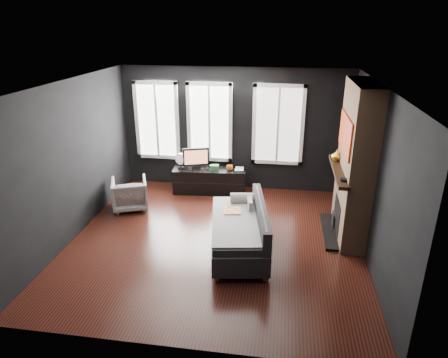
# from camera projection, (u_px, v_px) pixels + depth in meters

# --- Properties ---
(floor) EXTENTS (5.00, 5.00, 0.00)m
(floor) POSITION_uv_depth(u_px,v_px,m) (216.00, 240.00, 7.00)
(floor) COLOR black
(floor) RESTS_ON ground
(ceiling) EXTENTS (5.00, 5.00, 0.00)m
(ceiling) POSITION_uv_depth(u_px,v_px,m) (214.00, 84.00, 6.00)
(ceiling) COLOR white
(ceiling) RESTS_ON ground
(wall_back) EXTENTS (5.00, 0.02, 2.70)m
(wall_back) POSITION_uv_depth(u_px,v_px,m) (234.00, 130.00, 8.80)
(wall_back) COLOR black
(wall_back) RESTS_ON ground
(wall_left) EXTENTS (0.02, 5.00, 2.70)m
(wall_left) POSITION_uv_depth(u_px,v_px,m) (72.00, 161.00, 6.85)
(wall_left) COLOR black
(wall_left) RESTS_ON ground
(wall_right) EXTENTS (0.02, 5.00, 2.70)m
(wall_right) POSITION_uv_depth(u_px,v_px,m) (375.00, 177.00, 6.15)
(wall_right) COLOR black
(wall_right) RESTS_ON ground
(windows) EXTENTS (4.00, 0.16, 1.76)m
(windows) POSITION_uv_depth(u_px,v_px,m) (214.00, 82.00, 8.44)
(windows) COLOR white
(windows) RESTS_ON wall_back
(fireplace) EXTENTS (0.70, 1.62, 2.70)m
(fireplace) POSITION_uv_depth(u_px,v_px,m) (355.00, 163.00, 6.73)
(fireplace) COLOR #93724C
(fireplace) RESTS_ON floor
(sofa) EXTENTS (1.25, 2.05, 0.82)m
(sofa) POSITION_uv_depth(u_px,v_px,m) (239.00, 228.00, 6.57)
(sofa) COLOR #27272A
(sofa) RESTS_ON floor
(stripe_pillow) EXTENTS (0.13, 0.30, 0.30)m
(stripe_pillow) POSITION_uv_depth(u_px,v_px,m) (250.00, 207.00, 6.88)
(stripe_pillow) COLOR gray
(stripe_pillow) RESTS_ON sofa
(armchair) EXTENTS (0.86, 0.84, 0.70)m
(armchair) POSITION_uv_depth(u_px,v_px,m) (130.00, 192.00, 8.09)
(armchair) COLOR white
(armchair) RESTS_ON floor
(media_console) EXTENTS (1.63, 0.62, 0.55)m
(media_console) POSITION_uv_depth(u_px,v_px,m) (210.00, 180.00, 8.90)
(media_console) COLOR black
(media_console) RESTS_ON floor
(monitor) EXTENTS (0.59, 0.30, 0.52)m
(monitor) POSITION_uv_depth(u_px,v_px,m) (196.00, 157.00, 8.75)
(monitor) COLOR black
(monitor) RESTS_ON media_console
(desk_fan) EXTENTS (0.31, 0.31, 0.36)m
(desk_fan) POSITION_uv_depth(u_px,v_px,m) (181.00, 161.00, 8.77)
(desk_fan) COLOR gray
(desk_fan) RESTS_ON media_console
(mug) EXTENTS (0.14, 0.11, 0.14)m
(mug) POSITION_uv_depth(u_px,v_px,m) (230.00, 167.00, 8.70)
(mug) COLOR #C76B1C
(mug) RESTS_ON media_console
(book) EXTENTS (0.18, 0.02, 0.25)m
(book) POSITION_uv_depth(u_px,v_px,m) (235.00, 164.00, 8.74)
(book) COLOR tan
(book) RESTS_ON media_console
(storage_box) EXTENTS (0.21, 0.15, 0.11)m
(storage_box) POSITION_uv_depth(u_px,v_px,m) (214.00, 167.00, 8.73)
(storage_box) COLOR #30733F
(storage_box) RESTS_ON media_console
(mantel_vase) EXTENTS (0.26, 0.26, 0.20)m
(mantel_vase) POSITION_uv_depth(u_px,v_px,m) (337.00, 155.00, 7.19)
(mantel_vase) COLOR gold
(mantel_vase) RESTS_ON fireplace
(mantel_clock) EXTENTS (0.14, 0.14, 0.04)m
(mantel_clock) POSITION_uv_depth(u_px,v_px,m) (344.00, 180.00, 6.30)
(mantel_clock) COLOR black
(mantel_clock) RESTS_ON fireplace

